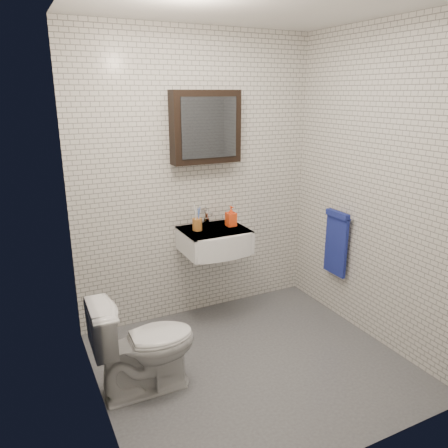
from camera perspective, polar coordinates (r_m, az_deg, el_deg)
name	(u,v)px	position (r m, az deg, el deg)	size (l,w,h in m)	color
ground	(252,363)	(3.49, 3.70, -17.70)	(2.20, 2.00, 0.01)	#494B51
room_shell	(256,173)	(2.92, 4.24, 6.65)	(2.22, 2.02, 2.51)	silver
washbasin	(216,241)	(3.75, -1.03, -2.20)	(0.55, 0.50, 0.20)	white
faucet	(207,217)	(3.87, -2.29, 0.91)	(0.06, 0.20, 0.15)	silver
mirror_cabinet	(206,127)	(3.73, -2.41, 12.52)	(0.60, 0.15, 0.60)	black
towel_rail	(336,241)	(3.98, 14.47, -2.10)	(0.09, 0.30, 0.58)	silver
toothbrush_cup	(197,224)	(3.72, -3.52, 0.03)	(0.11, 0.11, 0.23)	#A46529
soap_bottle	(231,216)	(3.82, 0.92, 1.03)	(0.08, 0.08, 0.18)	#FF541A
toilet	(144,344)	(3.10, -10.36, -15.15)	(0.39, 0.69, 0.70)	white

